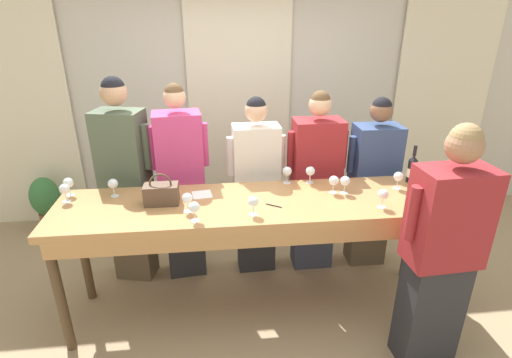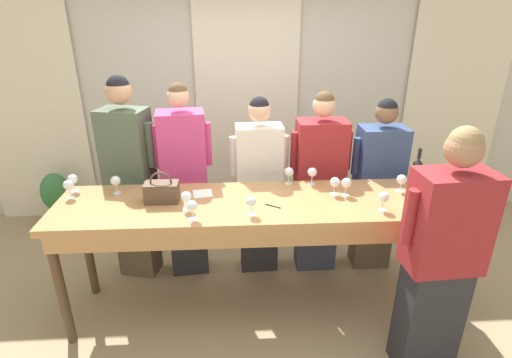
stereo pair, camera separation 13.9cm
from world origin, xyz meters
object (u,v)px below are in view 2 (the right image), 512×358
(handbag, at_px, (162,192))
(potted_plant, at_px, (56,197))
(tasting_bar, at_px, (257,214))
(wine_glass_back_left, at_px, (68,185))
(guest_olive_jacket, at_px, (130,180))
(wine_glass_center_left, at_px, (335,183))
(host_pouring, at_px, (441,258))
(guest_pink_top, at_px, (185,183))
(wine_glass_center_right, at_px, (251,202))
(wine_glass_near_host, at_px, (402,180))
(wine_bottle, at_px, (417,172))
(wine_glass_center_mid, at_px, (289,172))
(wine_glass_front_right, at_px, (346,183))
(guest_navy_coat, at_px, (377,187))
(wine_glass_back_right, at_px, (116,181))
(wine_glass_by_handbag, at_px, (186,197))
(wine_glass_by_bottle, at_px, (192,206))
(wine_glass_back_mid, at_px, (384,198))
(wine_glass_front_left, at_px, (73,180))
(wine_glass_front_mid, at_px, (312,173))
(guest_striped_shirt, at_px, (319,185))
(guest_cream_sweater, at_px, (259,187))

(handbag, distance_m, potted_plant, 2.21)
(tasting_bar, xyz_separation_m, wine_glass_back_left, (-1.42, 0.17, 0.20))
(guest_olive_jacket, bearing_deg, wine_glass_center_left, -17.01)
(tasting_bar, distance_m, host_pouring, 1.28)
(handbag, relative_size, guest_pink_top, 0.14)
(wine_glass_center_right, distance_m, wine_glass_near_host, 1.23)
(wine_bottle, distance_m, wine_glass_center_mid, 1.03)
(wine_glass_front_right, xyz_separation_m, guest_pink_top, (-1.30, 0.53, -0.20))
(wine_glass_near_host, bearing_deg, potted_plant, 157.03)
(wine_glass_near_host, xyz_separation_m, guest_navy_coat, (0.01, 0.49, -0.28))
(tasting_bar, xyz_separation_m, wine_glass_center_mid, (0.28, 0.33, 0.20))
(wine_glass_back_right, height_order, wine_glass_near_host, same)
(wine_glass_front_right, xyz_separation_m, potted_plant, (-2.88, 1.45, -0.73))
(guest_olive_jacket, relative_size, guest_navy_coat, 1.13)
(handbag, xyz_separation_m, wine_glass_by_handbag, (0.20, -0.15, 0.02))
(wine_glass_near_host, distance_m, wine_glass_by_bottle, 1.63)
(wine_glass_center_right, relative_size, wine_glass_near_host, 1.00)
(wine_glass_back_mid, bearing_deg, wine_glass_front_left, 168.79)
(wine_glass_front_mid, xyz_separation_m, potted_plant, (-2.66, 1.22, -0.73))
(wine_bottle, xyz_separation_m, wine_glass_front_right, (-0.62, -0.16, -0.01))
(wine_glass_back_mid, bearing_deg, wine_bottle, 45.23)
(wine_bottle, bearing_deg, guest_pink_top, 169.12)
(wine_glass_back_mid, distance_m, potted_plant, 3.59)
(wine_glass_back_right, bearing_deg, wine_glass_front_left, 171.08)
(tasting_bar, relative_size, wine_bottle, 9.53)
(wine_glass_by_bottle, bearing_deg, potted_plant, 134.35)
(tasting_bar, relative_size, guest_striped_shirt, 1.76)
(wine_glass_center_left, distance_m, wine_glass_back_right, 1.69)
(wine_glass_front_mid, xyz_separation_m, guest_cream_sweater, (-0.42, 0.30, -0.26))
(wine_glass_back_mid, relative_size, potted_plant, 0.22)
(handbag, relative_size, wine_glass_center_mid, 1.74)
(guest_pink_top, xyz_separation_m, guest_striped_shirt, (1.21, -0.00, -0.05))
(wine_glass_by_bottle, bearing_deg, wine_glass_center_left, 17.71)
(potted_plant, bearing_deg, handbag, -44.90)
(wine_glass_front_right, bearing_deg, guest_cream_sweater, 139.99)
(guest_pink_top, height_order, guest_cream_sweater, guest_pink_top)
(wine_glass_near_host, xyz_separation_m, host_pouring, (-0.01, -0.73, -0.23))
(wine_glass_center_mid, xyz_separation_m, wine_glass_center_right, (-0.33, -0.52, 0.00))
(wine_glass_front_right, height_order, wine_glass_by_handbag, same)
(wine_glass_center_mid, height_order, wine_glass_near_host, same)
(guest_pink_top, bearing_deg, wine_glass_front_right, -22.33)
(wine_glass_by_bottle, xyz_separation_m, host_pouring, (1.59, -0.37, -0.23))
(tasting_bar, relative_size, wine_glass_by_handbag, 20.94)
(wine_glass_center_left, xyz_separation_m, wine_glass_back_left, (-2.03, 0.06, 0.00))
(wine_glass_front_mid, relative_size, wine_glass_center_left, 1.00)
(potted_plant, bearing_deg, wine_glass_back_left, -60.78)
(guest_cream_sweater, bearing_deg, guest_striped_shirt, -0.00)
(potted_plant, bearing_deg, wine_glass_center_mid, -25.98)
(wine_glass_back_right, height_order, guest_cream_sweater, guest_cream_sweater)
(wine_glass_back_right, height_order, potted_plant, wine_glass_back_right)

